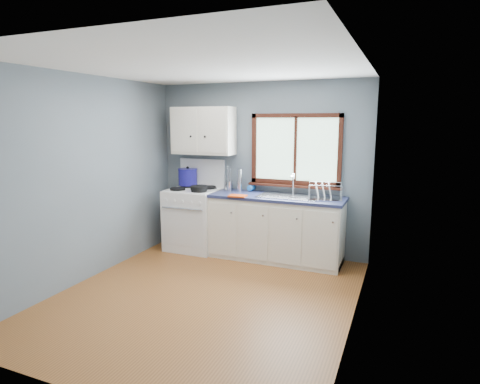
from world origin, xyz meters
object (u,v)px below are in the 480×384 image
at_px(sink, 289,201).
at_px(skillet, 200,188).
at_px(dish_rack, 324,195).
at_px(base_cabinets, 276,231).
at_px(utensil_crock, 229,185).
at_px(thermos, 239,180).
at_px(gas_range, 194,217).
at_px(stockpot, 188,177).

distance_m(sink, skillet, 1.32).
bearing_deg(sink, skillet, -173.15).
bearing_deg(dish_rack, base_cabinets, 169.06).
bearing_deg(base_cabinets, utensil_crock, 170.71).
height_order(sink, dish_rack, sink).
xyz_separation_m(base_cabinets, thermos, (-0.62, 0.13, 0.67)).
xyz_separation_m(utensil_crock, thermos, (0.17, -0.00, 0.09)).
distance_m(sink, thermos, 0.84).
relative_size(thermos, dish_rack, 0.66).
height_order(gas_range, utensil_crock, gas_range).
relative_size(skillet, dish_rack, 0.83).
relative_size(stockpot, dish_rack, 0.77).
height_order(skillet, stockpot, stockpot).
bearing_deg(thermos, dish_rack, -5.70).
xyz_separation_m(sink, utensil_crock, (-0.96, 0.13, 0.14)).
relative_size(utensil_crock, thermos, 1.15).
bearing_deg(thermos, base_cabinets, -11.55).
height_order(stockpot, utensil_crock, utensil_crock).
relative_size(stockpot, utensil_crock, 1.00).
relative_size(gas_range, dish_rack, 2.75).
distance_m(gas_range, stockpot, 0.64).
bearing_deg(stockpot, dish_rack, -3.65).
relative_size(sink, dish_rack, 1.70).
bearing_deg(utensil_crock, base_cabinets, -9.29).
bearing_deg(sink, thermos, 170.99).
bearing_deg(gas_range, thermos, 11.83).
bearing_deg(dish_rack, thermos, 163.50).
bearing_deg(stockpot, utensil_crock, -0.60).
height_order(base_cabinets, dish_rack, dish_rack).
bearing_deg(base_cabinets, gas_range, -179.18).
distance_m(skillet, dish_rack, 1.79).
distance_m(utensil_crock, dish_rack, 1.45).
distance_m(thermos, dish_rack, 1.29).
xyz_separation_m(sink, dish_rack, (0.48, -0.00, 0.12)).
bearing_deg(skillet, sink, -4.90).
bearing_deg(base_cabinets, sink, -0.13).
distance_m(base_cabinets, skillet, 1.28).
xyz_separation_m(stockpot, dish_rack, (2.15, -0.14, -0.11)).
bearing_deg(sink, utensil_crock, 172.40).
height_order(gas_range, thermos, gas_range).
bearing_deg(skillet, gas_range, 130.41).
distance_m(gas_range, dish_rack, 2.03).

